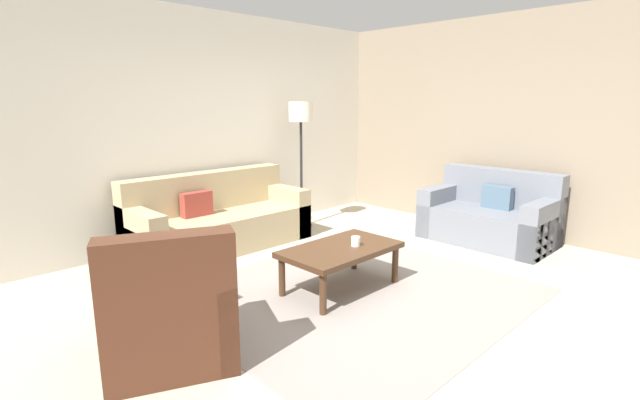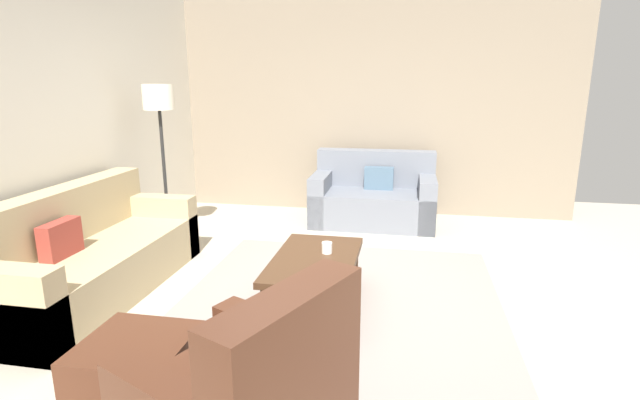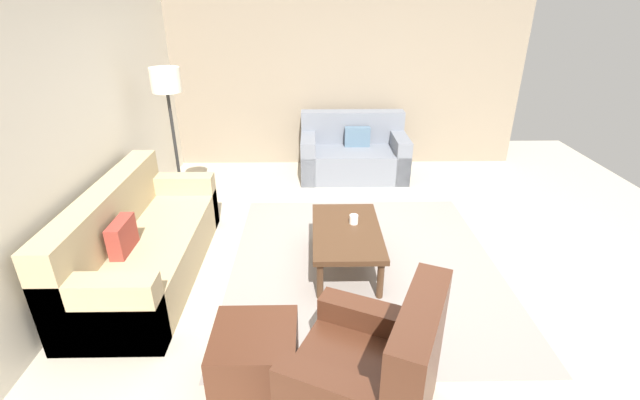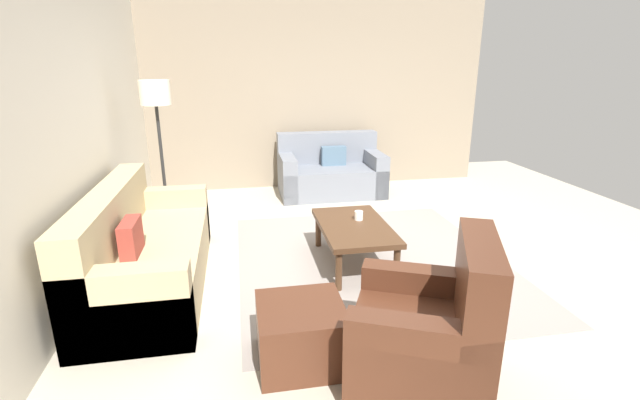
% 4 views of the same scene
% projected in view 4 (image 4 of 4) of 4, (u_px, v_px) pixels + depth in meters
% --- Properties ---
extents(ground_plane, '(8.00, 8.00, 0.00)m').
position_uv_depth(ground_plane, '(371.00, 262.00, 4.42)').
color(ground_plane, '#B2A893').
extents(rear_partition, '(6.00, 0.12, 2.80)m').
position_uv_depth(rear_partition, '(63.00, 127.00, 3.55)').
color(rear_partition, silver).
rests_on(rear_partition, ground_plane).
extents(stone_feature_panel, '(0.12, 5.20, 2.80)m').
position_uv_depth(stone_feature_panel, '(317.00, 95.00, 6.81)').
color(stone_feature_panel, gray).
rests_on(stone_feature_panel, ground_plane).
extents(area_rug, '(2.88, 2.57, 0.01)m').
position_uv_depth(area_rug, '(371.00, 261.00, 4.42)').
color(area_rug, gray).
rests_on(area_rug, ground_plane).
extents(couch_main, '(2.13, 0.85, 0.88)m').
position_uv_depth(couch_main, '(140.00, 255.00, 3.86)').
color(couch_main, tan).
rests_on(couch_main, ground_plane).
extents(couch_loveseat, '(0.88, 1.50, 0.88)m').
position_uv_depth(couch_loveseat, '(330.00, 173.00, 6.65)').
color(couch_loveseat, slate).
rests_on(couch_loveseat, ground_plane).
extents(armchair_leather, '(1.06, 1.06, 0.95)m').
position_uv_depth(armchair_leather, '(432.00, 337.00, 2.69)').
color(armchair_leather, '#4C2819').
rests_on(armchair_leather, ground_plane).
extents(ottoman, '(0.56, 0.56, 0.40)m').
position_uv_depth(ottoman, '(301.00, 333.00, 2.91)').
color(ottoman, '#4C2819').
rests_on(ottoman, ground_plane).
extents(coffee_table, '(1.10, 0.64, 0.41)m').
position_uv_depth(coffee_table, '(354.00, 229.00, 4.27)').
color(coffee_table, '#472D1C').
rests_on(coffee_table, ground_plane).
extents(cup, '(0.08, 0.08, 0.09)m').
position_uv_depth(cup, '(359.00, 215.00, 4.36)').
color(cup, white).
rests_on(cup, coffee_table).
extents(lamp_standing, '(0.32, 0.32, 1.71)m').
position_uv_depth(lamp_standing, '(157.00, 109.00, 4.79)').
color(lamp_standing, black).
rests_on(lamp_standing, ground_plane).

